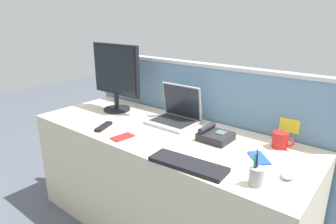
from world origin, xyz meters
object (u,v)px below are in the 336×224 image
object	(u,v)px
desk_phone	(215,135)
pen_cup	(256,176)
coffee_mug	(280,140)
computer_mouse_right_hand	(288,174)
cell_phone_red_case	(123,137)
keyboard_main	(188,164)
cell_phone_blue_case	(259,158)
tv_remote	(104,127)
laptop	(176,113)
desktop_monitor	(116,74)

from	to	relation	value
desk_phone	pen_cup	xyz separation A→B (m)	(0.40, -0.33, 0.02)
pen_cup	coffee_mug	distance (m)	0.47
computer_mouse_right_hand	cell_phone_red_case	size ratio (longest dim) A/B	0.72
keyboard_main	computer_mouse_right_hand	bearing A→B (deg)	20.88
cell_phone_blue_case	desk_phone	bearing A→B (deg)	123.14
pen_cup	cell_phone_blue_case	bearing A→B (deg)	109.26
cell_phone_blue_case	keyboard_main	bearing A→B (deg)	-173.15
tv_remote	pen_cup	bearing A→B (deg)	-22.20
laptop	computer_mouse_right_hand	bearing A→B (deg)	-17.28
keyboard_main	computer_mouse_right_hand	xyz separation A→B (m)	(0.43, 0.21, 0.01)
cell_phone_blue_case	coffee_mug	bearing A→B (deg)	36.06
desk_phone	computer_mouse_right_hand	world-z (taller)	desk_phone
computer_mouse_right_hand	coffee_mug	xyz separation A→B (m)	(-0.15, 0.31, 0.03)
keyboard_main	tv_remote	bearing A→B (deg)	169.25
laptop	pen_cup	xyz separation A→B (m)	(0.77, -0.43, -0.02)
coffee_mug	tv_remote	bearing A→B (deg)	-157.28
keyboard_main	cell_phone_blue_case	size ratio (longest dim) A/B	2.69
desk_phone	keyboard_main	distance (m)	0.38
desktop_monitor	computer_mouse_right_hand	bearing A→B (deg)	-8.25
desk_phone	coffee_mug	size ratio (longest dim) A/B	1.50
cell_phone_blue_case	tv_remote	xyz separation A→B (m)	(-1.00, -0.22, 0.01)
desk_phone	desktop_monitor	bearing A→B (deg)	177.75
desk_phone	pen_cup	size ratio (longest dim) A/B	1.07
cell_phone_blue_case	tv_remote	world-z (taller)	tv_remote
pen_cup	coffee_mug	bearing A→B (deg)	96.41
desk_phone	cell_phone_blue_case	distance (m)	0.32
computer_mouse_right_hand	cell_phone_red_case	distance (m)	0.97
laptop	cell_phone_blue_case	distance (m)	0.71
desk_phone	keyboard_main	xyz separation A→B (m)	(0.06, -0.37, -0.02)
keyboard_main	cell_phone_red_case	xyz separation A→B (m)	(-0.53, 0.04, -0.01)
desk_phone	computer_mouse_right_hand	bearing A→B (deg)	-18.79
coffee_mug	cell_phone_red_case	bearing A→B (deg)	-149.92
computer_mouse_right_hand	laptop	bearing A→B (deg)	160.76
keyboard_main	cell_phone_blue_case	bearing A→B (deg)	46.04
cell_phone_red_case	coffee_mug	world-z (taller)	coffee_mug
desk_phone	computer_mouse_right_hand	xyz separation A→B (m)	(0.49, -0.17, -0.01)
computer_mouse_right_hand	tv_remote	size ratio (longest dim) A/B	0.59
desktop_monitor	coffee_mug	xyz separation A→B (m)	(1.26, 0.10, -0.25)
computer_mouse_right_hand	cell_phone_red_case	xyz separation A→B (m)	(-0.96, -0.16, -0.01)
keyboard_main	coffee_mug	xyz separation A→B (m)	(0.28, 0.51, 0.03)
desktop_monitor	laptop	distance (m)	0.59
laptop	cell_phone_red_case	distance (m)	0.45
pen_cup	cell_phone_blue_case	distance (m)	0.27
pen_cup	desk_phone	bearing A→B (deg)	140.85
keyboard_main	tv_remote	distance (m)	0.75
desktop_monitor	coffee_mug	world-z (taller)	desktop_monitor
pen_cup	laptop	bearing A→B (deg)	151.05
desktop_monitor	cell_phone_blue_case	distance (m)	1.26
pen_cup	cell_phone_blue_case	xyz separation A→B (m)	(-0.09, 0.25, -0.04)
laptop	desktop_monitor	bearing A→B (deg)	-173.11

